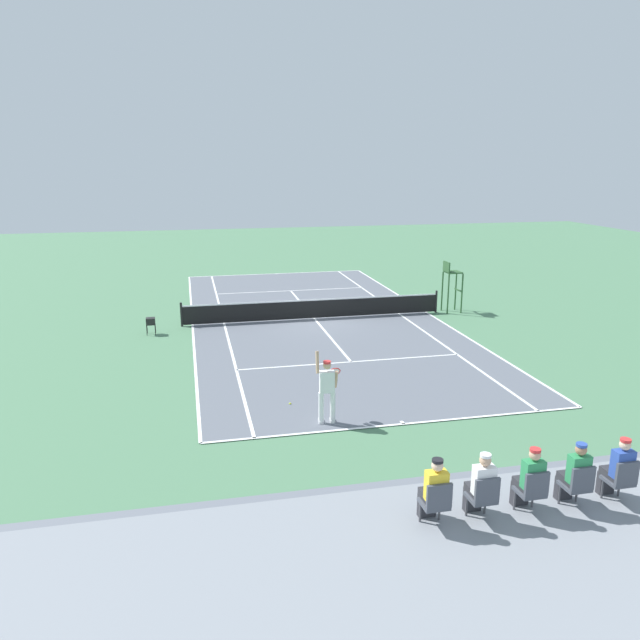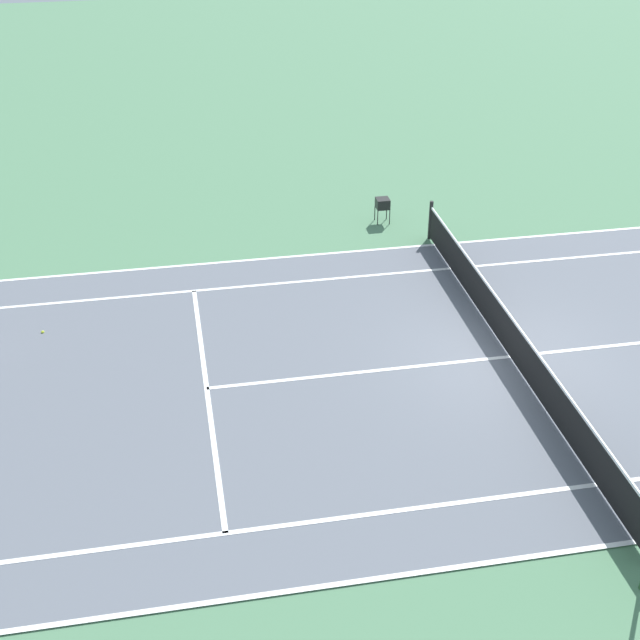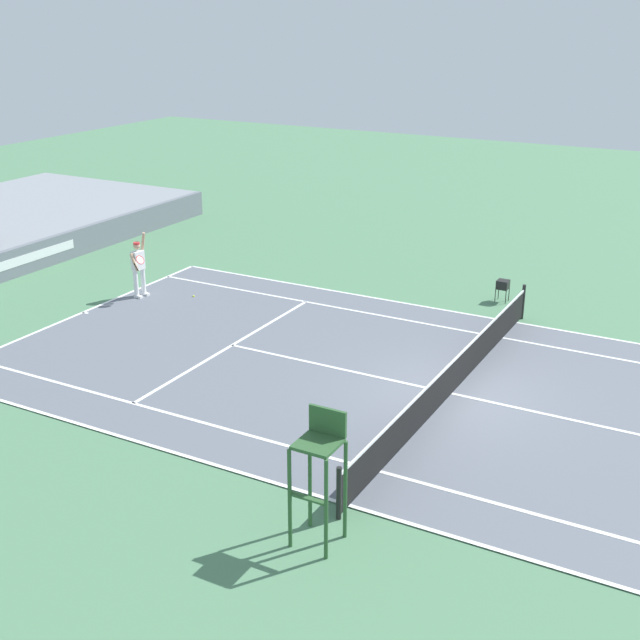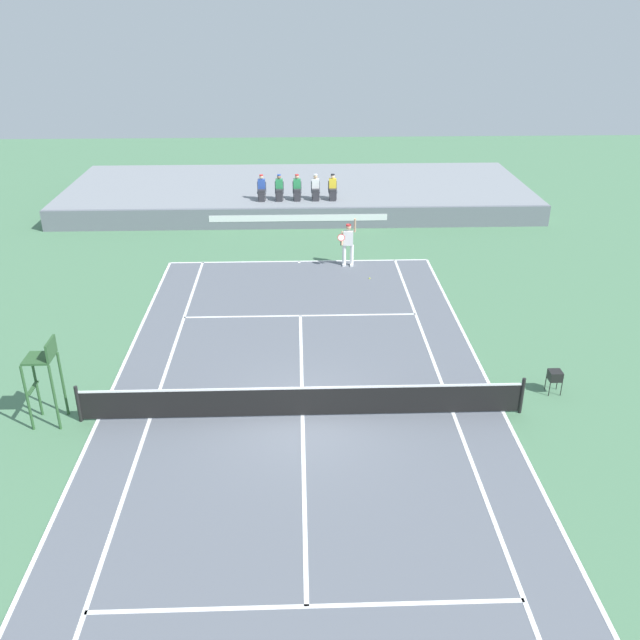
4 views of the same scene
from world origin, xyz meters
name	(u,v)px [view 4 (image 4 of 4)]	position (x,y,z in m)	size (l,w,h in m)	color
ground_plane	(303,417)	(0.00, 0.00, 0.00)	(80.00, 80.00, 0.00)	#4C7A56
court	(303,416)	(0.00, 0.00, 0.01)	(11.08, 23.88, 0.03)	slate
net	(302,400)	(0.00, 0.00, 0.52)	(11.98, 0.10, 1.07)	black
barrier_wall	(298,218)	(0.00, 16.52, 0.51)	(24.60, 0.25, 1.01)	slate
bleacher_platform	(298,192)	(0.00, 21.30, 0.51)	(24.60, 9.32, 1.01)	gray
spectator_seated_0	(262,188)	(-1.80, 17.98, 1.63)	(0.44, 0.60, 1.26)	#474C56
spectator_seated_1	(279,188)	(-0.93, 17.98, 1.63)	(0.44, 0.60, 1.26)	#474C56
spectator_seated_2	(297,188)	(-0.04, 17.98, 1.63)	(0.44, 0.60, 1.26)	#474C56
spectator_seated_3	(316,188)	(0.88, 17.98, 1.63)	(0.44, 0.60, 1.26)	#474C56
spectator_seated_4	(333,188)	(1.74, 17.98, 1.63)	(0.44, 0.60, 1.26)	#474C56
tennis_player	(348,243)	(2.03, 11.33, 0.99)	(0.79, 0.62, 2.08)	white
tennis_ball	(370,278)	(2.81, 9.81, 0.03)	(0.07, 0.07, 0.07)	#D1E533
umpire_chair	(44,371)	(-6.66, 0.00, 1.56)	(0.77, 0.77, 2.44)	#2D562D
ball_hopper	(555,375)	(7.19, 1.00, 0.57)	(0.36, 0.36, 0.70)	black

